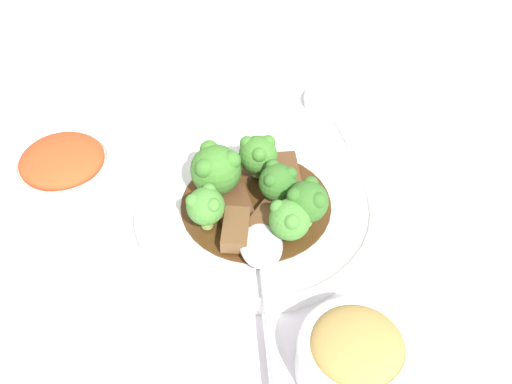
{
  "coord_description": "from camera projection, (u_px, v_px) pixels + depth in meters",
  "views": [
    {
      "loc": [
        0.45,
        -0.03,
        0.49
      ],
      "look_at": [
        0.0,
        0.0,
        0.03
      ],
      "focal_mm": 42.0,
      "sensor_mm": 36.0,
      "label": 1
    }
  ],
  "objects": [
    {
      "name": "ground_plane",
      "position": [
        256.0,
        213.0,
        0.67
      ],
      "size": [
        4.0,
        4.0,
        0.0
      ],
      "primitive_type": "plane",
      "color": "silver"
    },
    {
      "name": "main_plate",
      "position": [
        256.0,
        207.0,
        0.66
      ],
      "size": [
        0.27,
        0.27,
        0.02
      ],
      "color": "white",
      "rests_on": "ground_plane"
    },
    {
      "name": "beef_strip_0",
      "position": [
        268.0,
        215.0,
        0.63
      ],
      "size": [
        0.06,
        0.05,
        0.01
      ],
      "color": "brown",
      "rests_on": "main_plate"
    },
    {
      "name": "beef_strip_1",
      "position": [
        285.0,
        177.0,
        0.67
      ],
      "size": [
        0.07,
        0.03,
        0.01
      ],
      "color": "brown",
      "rests_on": "main_plate"
    },
    {
      "name": "beef_strip_2",
      "position": [
        236.0,
        229.0,
        0.62
      ],
      "size": [
        0.06,
        0.03,
        0.02
      ],
      "color": "brown",
      "rests_on": "main_plate"
    },
    {
      "name": "beef_strip_3",
      "position": [
        233.0,
        204.0,
        0.64
      ],
      "size": [
        0.05,
        0.04,
        0.01
      ],
      "color": "#56331E",
      "rests_on": "main_plate"
    },
    {
      "name": "broccoli_floret_0",
      "position": [
        258.0,
        154.0,
        0.66
      ],
      "size": [
        0.04,
        0.04,
        0.05
      ],
      "color": "#8EB756",
      "rests_on": "main_plate"
    },
    {
      "name": "broccoli_floret_1",
      "position": [
        206.0,
        206.0,
        0.61
      ],
      "size": [
        0.04,
        0.04,
        0.05
      ],
      "color": "#8EB756",
      "rests_on": "main_plate"
    },
    {
      "name": "broccoli_floret_2",
      "position": [
        216.0,
        169.0,
        0.64
      ],
      "size": [
        0.06,
        0.06,
        0.06
      ],
      "color": "#7FA84C",
      "rests_on": "main_plate"
    },
    {
      "name": "broccoli_floret_3",
      "position": [
        290.0,
        219.0,
        0.6
      ],
      "size": [
        0.04,
        0.04,
        0.05
      ],
      "color": "#7FA84C",
      "rests_on": "main_plate"
    },
    {
      "name": "broccoli_floret_4",
      "position": [
        307.0,
        201.0,
        0.61
      ],
      "size": [
        0.04,
        0.04,
        0.05
      ],
      "color": "#8EB756",
      "rests_on": "main_plate"
    },
    {
      "name": "broccoli_floret_5",
      "position": [
        278.0,
        181.0,
        0.64
      ],
      "size": [
        0.04,
        0.04,
        0.05
      ],
      "color": "#8EB756",
      "rests_on": "main_plate"
    },
    {
      "name": "serving_spoon",
      "position": [
        263.0,
        259.0,
        0.59
      ],
      "size": [
        0.22,
        0.04,
        0.01
      ],
      "color": "silver",
      "rests_on": "main_plate"
    },
    {
      "name": "side_bowl_kimchi",
      "position": [
        65.0,
        171.0,
        0.67
      ],
      "size": [
        0.12,
        0.12,
        0.06
      ],
      "color": "white",
      "rests_on": "ground_plane"
    },
    {
      "name": "side_bowl_appetizer",
      "position": [
        355.0,
        355.0,
        0.51
      ],
      "size": [
        0.1,
        0.1,
        0.06
      ],
      "color": "white",
      "rests_on": "ground_plane"
    },
    {
      "name": "sauce_dish",
      "position": [
        330.0,
        100.0,
        0.81
      ],
      "size": [
        0.07,
        0.07,
        0.01
      ],
      "color": "white",
      "rests_on": "ground_plane"
    },
    {
      "name": "paper_napkin",
      "position": [
        374.0,
        122.0,
        0.78
      ],
      "size": [
        0.11,
        0.11,
        0.01
      ],
      "color": "silver",
      "rests_on": "ground_plane"
    }
  ]
}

